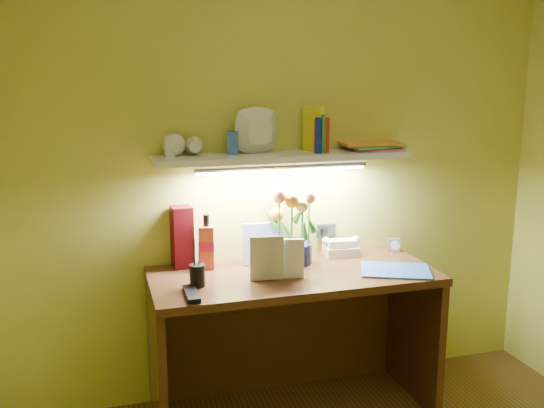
% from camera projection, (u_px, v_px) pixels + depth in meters
% --- Properties ---
extents(desk, '(1.40, 0.60, 0.75)m').
position_uv_depth(desk, '(293.00, 343.00, 3.05)').
color(desk, '#3A180F').
rests_on(desk, ground).
extents(flower_bouquet, '(0.27, 0.27, 0.37)m').
position_uv_depth(flower_bouquet, '(292.00, 227.00, 3.09)').
color(flower_bouquet, '#0B0F33').
rests_on(flower_bouquet, desk).
extents(telephone, '(0.18, 0.15, 0.10)m').
position_uv_depth(telephone, '(341.00, 246.00, 3.24)').
color(telephone, white).
rests_on(telephone, desk).
extents(desk_clock, '(0.08, 0.06, 0.07)m').
position_uv_depth(desk_clock, '(394.00, 245.00, 3.33)').
color(desk_clock, silver).
rests_on(desk_clock, desk).
extents(whisky_bottle, '(0.09, 0.09, 0.28)m').
position_uv_depth(whisky_bottle, '(207.00, 241.00, 3.01)').
color(whisky_bottle, '#B53F22').
rests_on(whisky_bottle, desk).
extents(whisky_box, '(0.11, 0.11, 0.31)m').
position_uv_depth(whisky_box, '(182.00, 237.00, 3.02)').
color(whisky_box, '#50070D').
rests_on(whisky_box, desk).
extents(pen_cup, '(0.08, 0.08, 0.17)m').
position_uv_depth(pen_cup, '(197.00, 268.00, 2.76)').
color(pen_cup, black).
rests_on(pen_cup, desk).
extents(art_card, '(0.21, 0.06, 0.21)m').
position_uv_depth(art_card, '(264.00, 243.00, 3.09)').
color(art_card, white).
rests_on(art_card, desk).
extents(tv_remote, '(0.06, 0.20, 0.02)m').
position_uv_depth(tv_remote, '(191.00, 294.00, 2.65)').
color(tv_remote, black).
rests_on(tv_remote, desk).
extents(blue_folder, '(0.40, 0.36, 0.01)m').
position_uv_depth(blue_folder, '(395.00, 270.00, 2.99)').
color(blue_folder, blue).
rests_on(blue_folder, desk).
extents(desk_book_a, '(0.16, 0.05, 0.22)m').
position_uv_depth(desk_book_a, '(250.00, 259.00, 2.82)').
color(desk_book_a, beige).
rests_on(desk_book_a, desk).
extents(desk_book_b, '(0.14, 0.06, 0.19)m').
position_uv_depth(desk_book_b, '(274.00, 259.00, 2.87)').
color(desk_book_b, white).
rests_on(desk_book_b, desk).
extents(wall_shelf, '(1.30, 0.30, 0.26)m').
position_uv_depth(wall_shelf, '(285.00, 150.00, 3.02)').
color(wall_shelf, white).
rests_on(wall_shelf, ground).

